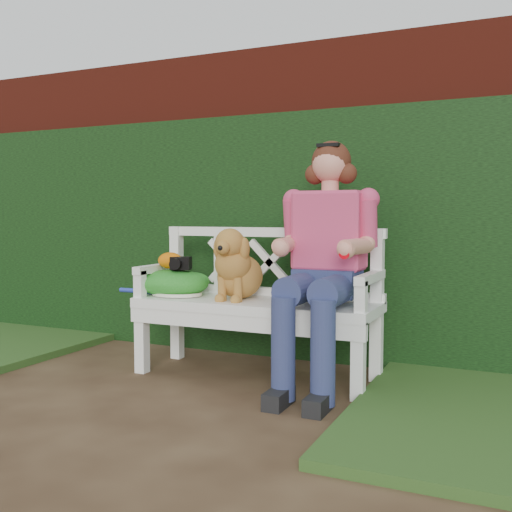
% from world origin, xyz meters
% --- Properties ---
extents(ground, '(60.00, 60.00, 0.00)m').
position_xyz_m(ground, '(0.00, 0.00, 0.00)').
color(ground, '#342115').
extents(brick_wall, '(10.00, 0.30, 2.20)m').
position_xyz_m(brick_wall, '(0.00, 1.90, 1.10)').
color(brick_wall, '#5F1A0F').
rests_on(brick_wall, ground).
extents(ivy_hedge, '(10.00, 0.18, 1.70)m').
position_xyz_m(ivy_hedge, '(0.00, 1.68, 0.85)').
color(ivy_hedge, '#194414').
rests_on(ivy_hedge, ground).
extents(garden_bench, '(1.59, 0.62, 0.48)m').
position_xyz_m(garden_bench, '(0.38, 1.08, 0.24)').
color(garden_bench, white).
rests_on(garden_bench, ground).
extents(seated_woman, '(0.66, 0.84, 1.42)m').
position_xyz_m(seated_woman, '(0.84, 1.06, 0.71)').
color(seated_woman, '#D2295C').
rests_on(seated_woman, ground).
extents(dog, '(0.43, 0.49, 0.45)m').
position_xyz_m(dog, '(0.27, 1.06, 0.70)').
color(dog, '#984623').
rests_on(dog, garden_bench).
extents(tennis_racket, '(0.69, 0.44, 0.03)m').
position_xyz_m(tennis_racket, '(-0.19, 1.03, 0.50)').
color(tennis_racket, white).
rests_on(tennis_racket, garden_bench).
extents(green_bag, '(0.52, 0.41, 0.17)m').
position_xyz_m(green_bag, '(-0.21, 1.05, 0.56)').
color(green_bag, green).
rests_on(green_bag, garden_bench).
extents(camera_item, '(0.15, 0.13, 0.08)m').
position_xyz_m(camera_item, '(-0.14, 1.05, 0.69)').
color(camera_item, black).
rests_on(camera_item, green_bag).
extents(baseball_glove, '(0.21, 0.18, 0.11)m').
position_xyz_m(baseball_glove, '(-0.23, 1.06, 0.70)').
color(baseball_glove, '#DA6607').
rests_on(baseball_glove, green_bag).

